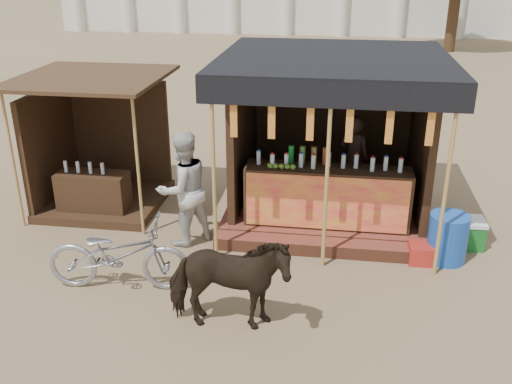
{
  "coord_description": "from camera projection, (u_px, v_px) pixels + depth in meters",
  "views": [
    {
      "loc": [
        1.1,
        -5.84,
        4.29
      ],
      "look_at": [
        0.0,
        1.6,
        1.1
      ],
      "focal_mm": 40.0,
      "sensor_mm": 36.0,
      "label": 1
    }
  ],
  "objects": [
    {
      "name": "red_crate",
      "position": [
        421.0,
        253.0,
        8.47
      ],
      "size": [
        0.38,
        0.36,
        0.29
      ],
      "primitive_type": "cube",
      "rotation": [
        0.0,
        0.0,
        0.01
      ],
      "color": "#AC251C",
      "rests_on": "ground"
    },
    {
      "name": "blue_barrel",
      "position": [
        448.0,
        238.0,
        8.44
      ],
      "size": [
        0.68,
        0.68,
        0.74
      ],
      "primitive_type": "cylinder",
      "rotation": [
        0.0,
        0.0,
        0.18
      ],
      "color": "#1648A7",
      "rests_on": "ground"
    },
    {
      "name": "secondary_stall",
      "position": [
        94.0,
        159.0,
        10.19
      ],
      "size": [
        2.4,
        2.4,
        2.38
      ],
      "color": "#3C2416",
      "rests_on": "ground"
    },
    {
      "name": "ground",
      "position": [
        237.0,
        322.0,
        7.14
      ],
      "size": [
        120.0,
        120.0,
        0.0
      ],
      "primitive_type": "plane",
      "color": "#846B4C",
      "rests_on": "ground"
    },
    {
      "name": "main_stall",
      "position": [
        330.0,
        160.0,
        9.66
      ],
      "size": [
        3.6,
        3.61,
        2.78
      ],
      "color": "brown",
      "rests_on": "ground"
    },
    {
      "name": "cooler",
      "position": [
        462.0,
        232.0,
        8.9
      ],
      "size": [
        0.65,
        0.46,
        0.46
      ],
      "color": "#166620",
      "rests_on": "ground"
    },
    {
      "name": "bystander",
      "position": [
        183.0,
        189.0,
        8.77
      ],
      "size": [
        1.12,
        1.11,
        1.82
      ],
      "primitive_type": "imported",
      "rotation": [
        0.0,
        0.0,
        3.91
      ],
      "color": "beige",
      "rests_on": "ground"
    },
    {
      "name": "motorbike",
      "position": [
        119.0,
        255.0,
        7.69
      ],
      "size": [
        2.0,
        0.87,
        1.02
      ],
      "primitive_type": "imported",
      "rotation": [
        0.0,
        0.0,
        1.67
      ],
      "color": "#9A9AA2",
      "rests_on": "ground"
    },
    {
      "name": "cow",
      "position": [
        228.0,
        283.0,
        6.78
      ],
      "size": [
        1.56,
        0.8,
        1.28
      ],
      "primitive_type": "imported",
      "rotation": [
        0.0,
        0.0,
        1.64
      ],
      "color": "black",
      "rests_on": "ground"
    }
  ]
}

